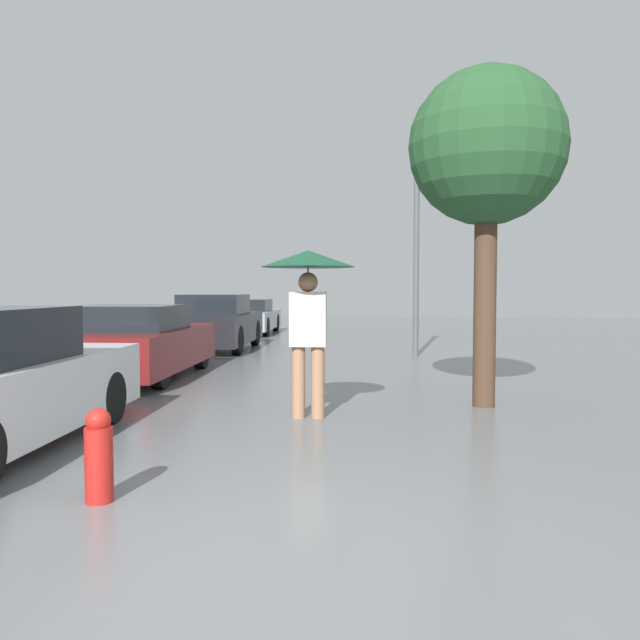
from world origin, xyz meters
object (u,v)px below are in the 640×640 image
(parked_car_third, at_px, (216,324))
(street_lamp, at_px, (416,227))
(parked_car_second, at_px, (133,343))
(parked_car_farthest, at_px, (248,317))
(pedestrian, at_px, (308,286))
(tree, at_px, (487,151))
(fire_hydrant, at_px, (99,455))

(parked_car_third, distance_m, street_lamp, 5.43)
(parked_car_second, height_order, parked_car_farthest, parked_car_second)
(pedestrian, height_order, tree, tree)
(parked_car_third, distance_m, tree, 9.17)
(pedestrian, relative_size, parked_car_second, 0.49)
(parked_car_second, xyz_separation_m, fire_hydrant, (1.98, -6.06, -0.25))
(pedestrian, distance_m, parked_car_farthest, 13.88)
(tree, relative_size, fire_hydrant, 6.41)
(parked_car_third, xyz_separation_m, street_lamp, (4.78, -1.33, 2.20))
(pedestrian, xyz_separation_m, street_lamp, (1.85, 6.68, 1.31))
(parked_car_second, xyz_separation_m, street_lamp, (5.07, 3.56, 2.26))
(parked_car_farthest, height_order, street_lamp, street_lamp)
(pedestrian, distance_m, street_lamp, 7.06)
(parked_car_second, xyz_separation_m, parked_car_farthest, (0.13, 10.38, -0.03))
(parked_car_second, distance_m, parked_car_farthest, 10.38)
(street_lamp, bearing_deg, parked_car_third, 164.41)
(pedestrian, distance_m, fire_hydrant, 3.40)
(parked_car_second, height_order, street_lamp, street_lamp)
(parked_car_farthest, bearing_deg, pedestrian, -77.11)
(parked_car_second, height_order, fire_hydrant, parked_car_second)
(tree, xyz_separation_m, fire_hydrant, (-3.41, -3.79, -2.89))
(fire_hydrant, bearing_deg, street_lamp, 72.23)
(pedestrian, relative_size, fire_hydrant, 2.92)
(tree, bearing_deg, parked_car_third, 125.47)
(pedestrian, bearing_deg, parked_car_farthest, 102.89)
(parked_car_farthest, xyz_separation_m, street_lamp, (4.94, -6.82, 2.29))
(parked_car_farthest, bearing_deg, street_lamp, -54.09)
(fire_hydrant, bearing_deg, parked_car_second, 108.14)
(pedestrian, xyz_separation_m, parked_car_third, (-2.93, 8.02, -0.89))
(pedestrian, distance_m, parked_car_third, 8.58)
(street_lamp, xyz_separation_m, fire_hydrant, (-3.08, -9.62, -2.51))
(pedestrian, relative_size, street_lamp, 0.42)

